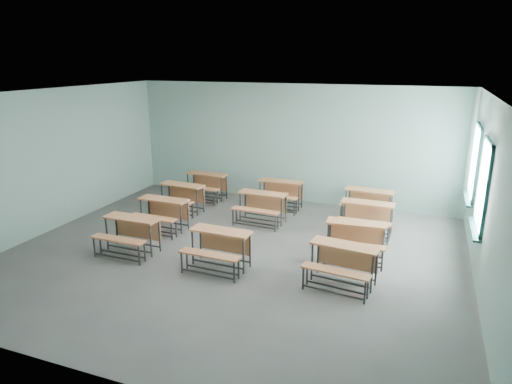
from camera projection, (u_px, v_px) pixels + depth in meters
room at (237, 178)px, 8.83m from camera, size 9.04×8.04×3.24m
desk_unit_r0c0 at (129, 230)px, 9.25m from camera, size 1.18×0.80×0.73m
desk_unit_r0c1 at (218, 244)px, 8.55m from camera, size 1.19×0.82×0.73m
desk_unit_r0c2 at (342, 259)px, 7.89m from camera, size 1.25×0.92×0.73m
desk_unit_r1c0 at (162, 210)px, 10.47m from camera, size 1.18×0.81×0.73m
desk_unit_r1c2 at (356, 235)px, 8.97m from camera, size 1.23×0.87×0.73m
desk_unit_r2c0 at (180, 194)px, 11.68m from camera, size 1.23×0.87×0.73m
desk_unit_r2c1 at (261, 203)px, 10.94m from camera, size 1.20×0.83×0.73m
desk_unit_r2c2 at (366, 214)px, 10.21m from camera, size 1.18×0.80×0.73m
desk_unit_r3c0 at (205, 182)px, 12.79m from camera, size 1.21×0.84×0.73m
desk_unit_r3c1 at (280, 190)px, 12.01m from camera, size 1.17×0.79×0.73m
desk_unit_r3c2 at (368, 200)px, 11.18m from camera, size 1.24×0.89×0.73m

